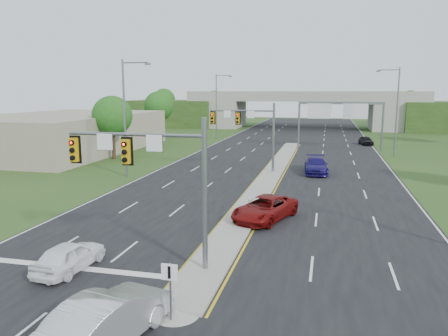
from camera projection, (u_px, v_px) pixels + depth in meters
ground at (205, 272)px, 19.87m from camera, size 240.00×240.00×0.00m
road at (283, 158)px, 53.41m from camera, size 24.00×160.00×0.02m
median at (270, 176)px, 41.90m from camera, size 2.00×54.00×0.16m
median_nose at (176, 312)px, 16.02m from camera, size 2.00×2.00×0.16m
lane_markings at (272, 166)px, 47.71m from camera, size 23.72×160.00×0.01m
signal_mast_near at (155, 168)px, 19.49m from camera, size 6.62×0.60×7.00m
signal_mast_far at (251, 126)px, 43.45m from camera, size 6.62×0.60×7.00m
keep_right_sign at (170, 282)px, 15.27m from camera, size 0.60×0.13×2.20m
sign_gantry at (339, 112)px, 60.50m from camera, size 11.58×0.44×6.67m
overpass at (304, 112)px, 95.92m from camera, size 80.00×14.00×8.10m
lightpole_l_mid at (126, 113)px, 40.99m from camera, size 2.85×0.25×11.00m
lightpole_l_far at (217, 103)px, 74.54m from camera, size 2.85×0.25×11.00m
lightpole_r_far at (395, 108)px, 54.13m from camera, size 2.85×0.25×11.00m
tree_l_near at (112, 116)px, 52.26m from camera, size 4.80×4.80×7.60m
tree_l_mid at (159, 106)px, 77.07m from camera, size 5.20×5.20×8.12m
tree_back_a at (164, 100)px, 117.56m from camera, size 6.00×6.00×8.85m
tree_back_b at (214, 101)px, 114.44m from camera, size 5.60×5.60×8.32m
tree_back_c at (410, 102)px, 103.56m from camera, size 5.60×5.60×8.32m
commercial_building at (64, 133)px, 59.78m from camera, size 18.00×30.00×5.00m
car_white at (69, 256)px, 19.90m from camera, size 1.89×4.09×1.36m
car_silver at (107, 319)px, 14.03m from camera, size 2.86×5.48×1.72m
car_far_a at (265, 208)px, 27.72m from camera, size 4.21×5.93×1.50m
car_far_b at (316, 165)px, 43.53m from camera, size 2.58×5.56×1.57m
car_far_c at (366, 141)px, 66.69m from camera, size 2.29×4.09×1.32m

